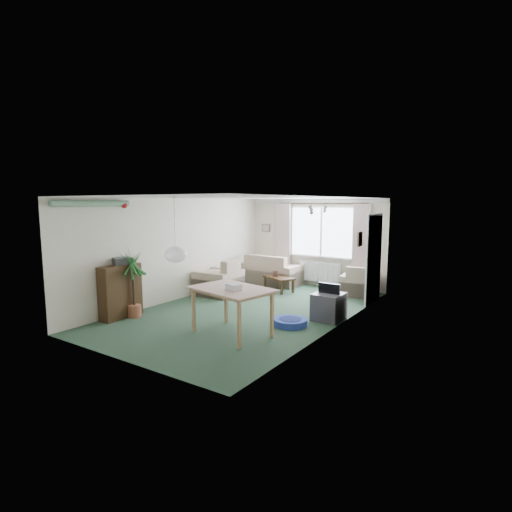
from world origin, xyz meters
The scene contains 25 objects.
ground centered at (0.00, 0.00, 0.00)m, with size 6.50×6.50×0.00m, color #294430.
window centered at (0.20, 3.23, 1.50)m, with size 1.80×0.03×1.30m, color white.
curtain_rod centered at (0.20, 3.15, 2.27)m, with size 2.60×0.03×0.03m, color black.
curtain_left centered at (-0.95, 3.13, 1.27)m, with size 0.45×0.08×2.00m, color beige.
curtain_right centered at (1.35, 3.13, 1.27)m, with size 0.45×0.08×2.00m, color beige.
radiator centered at (0.20, 3.19, 0.40)m, with size 1.20×0.10×0.55m, color white.
doorway centered at (1.99, 2.20, 1.00)m, with size 0.03×0.95×2.00m, color black.
pendant_lamp centered at (0.20, -2.30, 1.48)m, with size 0.36×0.36×0.36m, color white.
tinsel_garland centered at (-1.92, -2.30, 2.28)m, with size 1.60×1.60×0.12m, color #196626.
bauble_cluster_a centered at (1.30, 0.90, 2.22)m, with size 0.20×0.20×0.20m, color silver.
bauble_cluster_b centered at (1.60, -0.30, 2.22)m, with size 0.20×0.20×0.20m, color silver.
wall_picture_back centered at (-1.60, 3.23, 1.55)m, with size 0.28×0.03×0.22m, color brown.
wall_picture_right centered at (1.98, 1.20, 1.55)m, with size 0.03×0.24×0.30m, color brown.
sofa centered at (-1.10, 2.75, 0.42)m, with size 1.67×0.88×0.83m, color tan.
armchair_corner centered at (1.48, 2.73, 0.37)m, with size 0.84×0.79×0.75m, color #C5B795.
armchair_left centered at (-1.50, 0.85, 0.45)m, with size 1.00×0.95×0.89m, color #C7AB96.
coffee_table centered at (-0.44, 2.03, 0.19)m, with size 0.84×0.46×0.38m, color black.
photo_frame centered at (-0.52, 1.99, 0.46)m, with size 0.12×0.02×0.16m, color #4C2E27.
bookshelf centered at (-1.84, -1.83, 0.54)m, with size 0.29×0.88×1.07m, color black.
hifi_box centered at (-1.85, -1.75, 1.14)m, with size 0.28×0.35×0.14m, color #323236.
houseplant centered at (-1.65, -1.66, 0.68)m, with size 0.58×0.58×1.36m, color #1C5229.
dining_table centered at (0.64, -1.42, 0.40)m, with size 1.30×0.86×0.81m, color tan.
gift_box centered at (0.76, -1.51, 0.87)m, with size 0.25×0.18×0.12m, color white.
tv_cube centered at (1.70, 0.33, 0.27)m, with size 0.54×0.59×0.54m, color #404046.
pet_bed centered at (1.25, -0.41, 0.06)m, with size 0.64×0.64×0.13m, color navy.
Camera 1 is at (4.75, -6.81, 2.30)m, focal length 28.00 mm.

